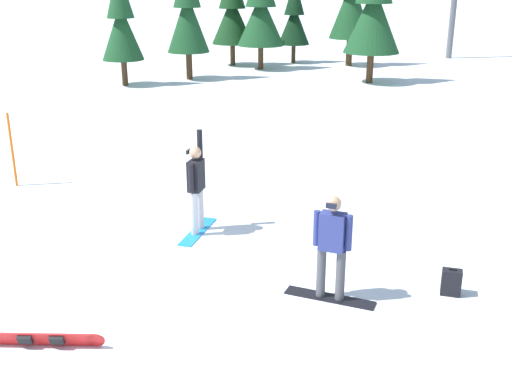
{
  "coord_description": "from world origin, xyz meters",
  "views": [
    {
      "loc": [
        0.83,
        -9.5,
        5.05
      ],
      "look_at": [
        0.89,
        1.87,
        1.0
      ],
      "focal_mm": 43.82,
      "sensor_mm": 36.0,
      "label": 1
    }
  ],
  "objects_px": {
    "pine_tree_broad": "(374,7)",
    "pine_tree_slender": "(294,17)",
    "loose_snowboard_far_spare": "(42,339)",
    "snowboarder_foreground": "(332,246)",
    "snowboarder_midground": "(196,186)",
    "pine_tree_tall": "(187,11)",
    "pine_tree_twin": "(121,21)",
    "pine_tree_young": "(232,11)",
    "backpack_black": "(451,282)",
    "trail_marker_pole": "(12,150)",
    "pine_tree_short": "(261,9)"
  },
  "relations": [
    {
      "from": "pine_tree_short",
      "to": "pine_tree_tall",
      "type": "bearing_deg",
      "value": -137.36
    },
    {
      "from": "pine_tree_twin",
      "to": "pine_tree_young",
      "type": "bearing_deg",
      "value": 53.3
    },
    {
      "from": "trail_marker_pole",
      "to": "pine_tree_broad",
      "type": "xyz_separation_m",
      "value": [
        11.41,
        14.97,
        2.55
      ]
    },
    {
      "from": "snowboarder_midground",
      "to": "pine_tree_young",
      "type": "bearing_deg",
      "value": 89.94
    },
    {
      "from": "trail_marker_pole",
      "to": "pine_tree_young",
      "type": "height_order",
      "value": "pine_tree_young"
    },
    {
      "from": "trail_marker_pole",
      "to": "snowboarder_midground",
      "type": "bearing_deg",
      "value": -31.92
    },
    {
      "from": "snowboarder_midground",
      "to": "pine_tree_tall",
      "type": "relative_size",
      "value": 0.35
    },
    {
      "from": "snowboarder_midground",
      "to": "loose_snowboard_far_spare",
      "type": "relative_size",
      "value": 1.17
    },
    {
      "from": "trail_marker_pole",
      "to": "pine_tree_young",
      "type": "distance_m",
      "value": 21.38
    },
    {
      "from": "pine_tree_slender",
      "to": "pine_tree_twin",
      "type": "xyz_separation_m",
      "value": [
        -8.27,
        -7.47,
        0.33
      ]
    },
    {
      "from": "snowboarder_midground",
      "to": "pine_tree_twin",
      "type": "relative_size",
      "value": 0.39
    },
    {
      "from": "backpack_black",
      "to": "trail_marker_pole",
      "type": "xyz_separation_m",
      "value": [
        -9.12,
        5.56,
        0.7
      ]
    },
    {
      "from": "snowboarder_midground",
      "to": "loose_snowboard_far_spare",
      "type": "bearing_deg",
      "value": -114.23
    },
    {
      "from": "pine_tree_twin",
      "to": "pine_tree_short",
      "type": "distance_m",
      "value": 8.06
    },
    {
      "from": "backpack_black",
      "to": "pine_tree_short",
      "type": "bearing_deg",
      "value": 96.46
    },
    {
      "from": "loose_snowboard_far_spare",
      "to": "pine_tree_twin",
      "type": "distance_m",
      "value": 21.75
    },
    {
      "from": "snowboarder_foreground",
      "to": "pine_tree_short",
      "type": "xyz_separation_m",
      "value": [
        -0.8,
        24.96,
        2.17
      ]
    },
    {
      "from": "snowboarder_foreground",
      "to": "snowboarder_midground",
      "type": "height_order",
      "value": "snowboarder_midground"
    },
    {
      "from": "snowboarder_foreground",
      "to": "pine_tree_short",
      "type": "height_order",
      "value": "pine_tree_short"
    },
    {
      "from": "loose_snowboard_far_spare",
      "to": "snowboarder_foreground",
      "type": "bearing_deg",
      "value": 18.04
    },
    {
      "from": "snowboarder_midground",
      "to": "loose_snowboard_far_spare",
      "type": "height_order",
      "value": "snowboarder_midground"
    },
    {
      "from": "pine_tree_tall",
      "to": "pine_tree_short",
      "type": "bearing_deg",
      "value": 42.64
    },
    {
      "from": "pine_tree_broad",
      "to": "pine_tree_short",
      "type": "bearing_deg",
      "value": 139.91
    },
    {
      "from": "snowboarder_midground",
      "to": "pine_tree_twin",
      "type": "distance_m",
      "value": 18.0
    },
    {
      "from": "snowboarder_midground",
      "to": "pine_tree_twin",
      "type": "height_order",
      "value": "pine_tree_twin"
    },
    {
      "from": "backpack_black",
      "to": "pine_tree_young",
      "type": "distance_m",
      "value": 26.8
    },
    {
      "from": "pine_tree_broad",
      "to": "pine_tree_slender",
      "type": "relative_size",
      "value": 1.35
    },
    {
      "from": "trail_marker_pole",
      "to": "backpack_black",
      "type": "bearing_deg",
      "value": -31.37
    },
    {
      "from": "snowboarder_foreground",
      "to": "pine_tree_young",
      "type": "xyz_separation_m",
      "value": [
        -2.35,
        26.45,
        2.01
      ]
    },
    {
      "from": "trail_marker_pole",
      "to": "pine_tree_slender",
      "type": "bearing_deg",
      "value": 69.29
    },
    {
      "from": "pine_tree_broad",
      "to": "pine_tree_slender",
      "type": "bearing_deg",
      "value": 115.1
    },
    {
      "from": "backpack_black",
      "to": "pine_tree_slender",
      "type": "height_order",
      "value": "pine_tree_slender"
    },
    {
      "from": "backpack_black",
      "to": "pine_tree_short",
      "type": "height_order",
      "value": "pine_tree_short"
    },
    {
      "from": "pine_tree_slender",
      "to": "pine_tree_tall",
      "type": "bearing_deg",
      "value": -133.43
    },
    {
      "from": "snowboarder_midground",
      "to": "pine_tree_slender",
      "type": "xyz_separation_m",
      "value": [
        3.49,
        24.72,
        1.57
      ]
    },
    {
      "from": "loose_snowboard_far_spare",
      "to": "pine_tree_young",
      "type": "xyz_separation_m",
      "value": [
        1.88,
        27.82,
        2.82
      ]
    },
    {
      "from": "pine_tree_short",
      "to": "pine_tree_slender",
      "type": "bearing_deg",
      "value": 52.55
    },
    {
      "from": "loose_snowboard_far_spare",
      "to": "pine_tree_young",
      "type": "relative_size",
      "value": 0.33
    },
    {
      "from": "snowboarder_midground",
      "to": "trail_marker_pole",
      "type": "relative_size",
      "value": 1.13
    },
    {
      "from": "snowboarder_midground",
      "to": "pine_tree_broad",
      "type": "distance_m",
      "value": 19.28
    },
    {
      "from": "pine_tree_tall",
      "to": "pine_tree_twin",
      "type": "height_order",
      "value": "pine_tree_tall"
    },
    {
      "from": "pine_tree_young",
      "to": "trail_marker_pole",
      "type": "bearing_deg",
      "value": -102.94
    },
    {
      "from": "pine_tree_young",
      "to": "pine_tree_slender",
      "type": "relative_size",
      "value": 1.15
    },
    {
      "from": "snowboarder_midground",
      "to": "pine_tree_tall",
      "type": "distance_m",
      "value": 19.2
    },
    {
      "from": "snowboarder_foreground",
      "to": "snowboarder_midground",
      "type": "xyz_separation_m",
      "value": [
        -2.37,
        2.75,
        0.05
      ]
    },
    {
      "from": "backpack_black",
      "to": "pine_tree_broad",
      "type": "height_order",
      "value": "pine_tree_broad"
    },
    {
      "from": "backpack_black",
      "to": "pine_tree_twin",
      "type": "xyz_separation_m",
      "value": [
        -9.16,
        19.86,
        2.67
      ]
    },
    {
      "from": "backpack_black",
      "to": "pine_tree_short",
      "type": "relative_size",
      "value": 0.08
    },
    {
      "from": "pine_tree_young",
      "to": "backpack_black",
      "type": "bearing_deg",
      "value": -80.6
    },
    {
      "from": "backpack_black",
      "to": "pine_tree_broad",
      "type": "distance_m",
      "value": 20.91
    }
  ]
}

